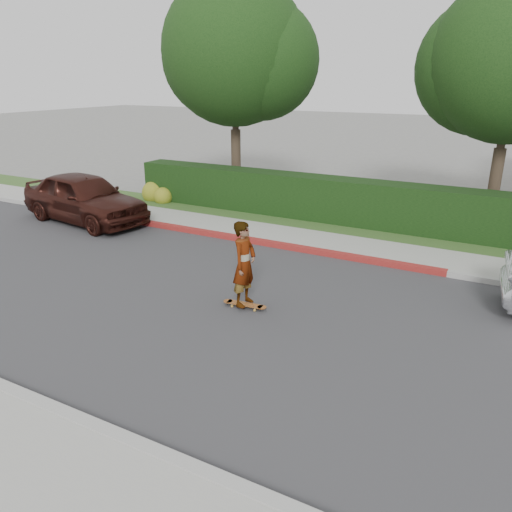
# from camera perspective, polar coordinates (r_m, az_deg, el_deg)

# --- Properties ---
(ground) EXTENTS (120.00, 120.00, 0.00)m
(ground) POSITION_cam_1_polar(r_m,az_deg,el_deg) (9.45, 11.23, -9.47)
(ground) COLOR slate
(ground) RESTS_ON ground
(road) EXTENTS (60.00, 8.00, 0.01)m
(road) POSITION_cam_1_polar(r_m,az_deg,el_deg) (9.44, 11.23, -9.45)
(road) COLOR #2D2D30
(road) RESTS_ON ground
(curb_near) EXTENTS (60.00, 0.20, 0.15)m
(curb_near) POSITION_cam_1_polar(r_m,az_deg,el_deg) (6.33, -1.29, -25.34)
(curb_near) COLOR #9E9E99
(curb_near) RESTS_ON ground
(curb_far) EXTENTS (60.00, 0.20, 0.15)m
(curb_far) POSITION_cam_1_polar(r_m,az_deg,el_deg) (13.06, 16.72, -1.14)
(curb_far) COLOR #9E9E99
(curb_far) RESTS_ON ground
(curb_red_section) EXTENTS (12.00, 0.21, 0.15)m
(curb_red_section) POSITION_cam_1_polar(r_m,az_deg,el_deg) (14.76, -2.51, 2.12)
(curb_red_section) COLOR maroon
(curb_red_section) RESTS_ON ground
(sidewalk_far) EXTENTS (60.00, 1.60, 0.12)m
(sidewalk_far) POSITION_cam_1_polar(r_m,az_deg,el_deg) (13.91, 17.51, -0.02)
(sidewalk_far) COLOR gray
(sidewalk_far) RESTS_ON ground
(planting_strip) EXTENTS (60.00, 1.60, 0.10)m
(planting_strip) POSITION_cam_1_polar(r_m,az_deg,el_deg) (15.41, 18.71, 1.72)
(planting_strip) COLOR #2D4C1E
(planting_strip) RESTS_ON ground
(hedge) EXTENTS (15.00, 1.00, 1.50)m
(hedge) POSITION_cam_1_polar(r_m,az_deg,el_deg) (16.49, 9.07, 6.20)
(hedge) COLOR black
(hedge) RESTS_ON ground
(flowering_shrub) EXTENTS (1.40, 1.00, 0.90)m
(flowering_shrub) POSITION_cam_1_polar(r_m,az_deg,el_deg) (19.59, -11.29, 6.97)
(flowering_shrub) COLOR #2D4C19
(flowering_shrub) RESTS_ON ground
(tree_left) EXTENTS (5.99, 5.21, 8.00)m
(tree_left) POSITION_cam_1_polar(r_m,az_deg,el_deg) (19.31, -2.19, 21.89)
(tree_left) COLOR #33261C
(tree_left) RESTS_ON ground
(skateboard) EXTENTS (0.98, 0.29, 0.09)m
(skateboard) POSITION_cam_1_polar(r_m,az_deg,el_deg) (10.45, -1.31, -5.55)
(skateboard) COLOR #BE8D34
(skateboard) RESTS_ON ground
(skateboarder) EXTENTS (0.43, 0.65, 1.78)m
(skateboarder) POSITION_cam_1_polar(r_m,az_deg,el_deg) (10.10, -1.34, -0.91)
(skateboarder) COLOR white
(skateboarder) RESTS_ON skateboard
(car_maroon) EXTENTS (5.02, 2.58, 1.63)m
(car_maroon) POSITION_cam_1_polar(r_m,az_deg,el_deg) (17.43, -19.02, 6.33)
(car_maroon) COLOR #371711
(car_maroon) RESTS_ON ground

